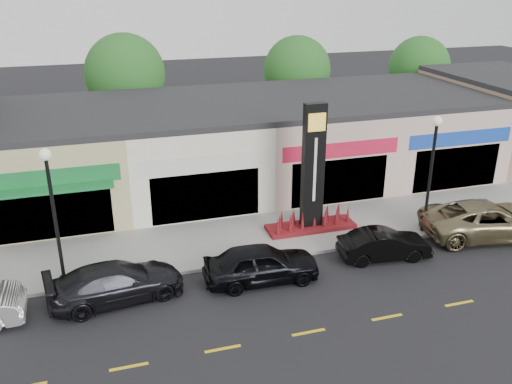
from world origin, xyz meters
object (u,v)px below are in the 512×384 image
at_px(car_black_sedan, 261,264).
at_px(car_black_conv, 384,245).
at_px(lamp_west_near, 53,204).
at_px(car_gold_suv, 487,220).
at_px(pylon_sign, 312,187).
at_px(car_dark_sedan, 116,282).
at_px(lamp_east_near, 432,163).

bearing_deg(car_black_sedan, car_black_conv, -85.29).
bearing_deg(car_black_sedan, lamp_west_near, 78.29).
bearing_deg(car_gold_suv, pylon_sign, 79.24).
height_order(lamp_west_near, car_dark_sedan, lamp_west_near).
bearing_deg(pylon_sign, lamp_west_near, -171.23).
bearing_deg(car_dark_sedan, car_gold_suv, -96.87).
height_order(lamp_east_near, car_black_conv, lamp_east_near).
bearing_deg(car_gold_suv, car_dark_sedan, 101.11).
relative_size(pylon_sign, car_black_conv, 1.54).
relative_size(car_black_sedan, car_gold_suv, 0.76).
height_order(lamp_east_near, pylon_sign, pylon_sign).
height_order(lamp_east_near, car_black_sedan, lamp_east_near).
height_order(lamp_west_near, car_gold_suv, lamp_west_near).
relative_size(pylon_sign, car_gold_suv, 1.00).
bearing_deg(car_gold_suv, lamp_west_near, 96.20).
xyz_separation_m(car_dark_sedan, car_black_conv, (11.09, -0.06, -0.08)).
bearing_deg(pylon_sign, car_dark_sedan, -160.37).
bearing_deg(car_gold_suv, lamp_east_near, 76.13).
height_order(lamp_east_near, car_dark_sedan, lamp_east_near).
height_order(car_dark_sedan, car_black_sedan, car_black_sedan).
bearing_deg(car_dark_sedan, car_black_conv, -98.69).
relative_size(car_black_conv, car_gold_suv, 0.65).
bearing_deg(pylon_sign, car_black_sedan, -135.04).
xyz_separation_m(lamp_west_near, car_black_conv, (13.01, -1.61, -2.83)).
xyz_separation_m(car_dark_sedan, car_gold_suv, (16.64, 0.43, 0.11)).
xyz_separation_m(lamp_west_near, pylon_sign, (11.00, 1.70, -1.20)).
bearing_deg(car_black_conv, lamp_west_near, 89.54).
bearing_deg(car_black_conv, car_dark_sedan, 96.25).
distance_m(lamp_east_near, car_black_sedan, 9.16).
distance_m(lamp_west_near, pylon_sign, 11.19).
distance_m(car_black_sedan, car_gold_suv, 11.13).
relative_size(lamp_east_near, car_gold_suv, 0.91).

